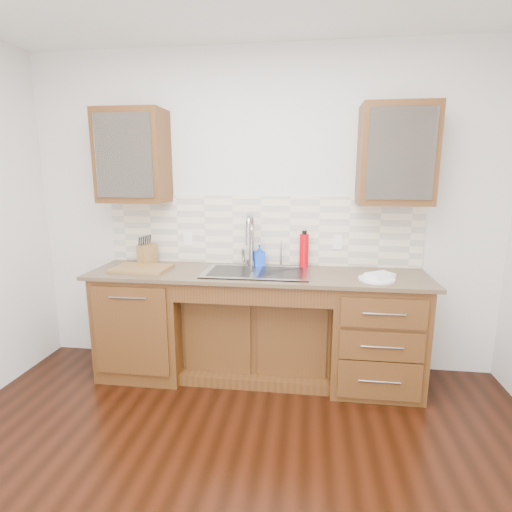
# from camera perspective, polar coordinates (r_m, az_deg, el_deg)

# --- Properties ---
(wall_back) EXTENTS (4.00, 0.10, 2.70)m
(wall_back) POSITION_cam_1_polar(r_m,az_deg,el_deg) (3.49, 0.87, 6.17)
(wall_back) COLOR silver
(wall_back) RESTS_ON ground
(base_cabinet_left) EXTENTS (0.70, 0.62, 0.88)m
(base_cabinet_left) POSITION_cam_1_polar(r_m,az_deg,el_deg) (3.60, -15.27, -9.00)
(base_cabinet_left) COLOR #593014
(base_cabinet_left) RESTS_ON ground
(base_cabinet_center) EXTENTS (1.20, 0.44, 0.70)m
(base_cabinet_center) POSITION_cam_1_polar(r_m,az_deg,el_deg) (3.48, 0.29, -10.92)
(base_cabinet_center) COLOR #593014
(base_cabinet_center) RESTS_ON ground
(base_cabinet_right) EXTENTS (0.70, 0.62, 0.88)m
(base_cabinet_right) POSITION_cam_1_polar(r_m,az_deg,el_deg) (3.38, 16.55, -10.47)
(base_cabinet_right) COLOR #593014
(base_cabinet_right) RESTS_ON ground
(countertop) EXTENTS (2.70, 0.65, 0.03)m
(countertop) POSITION_cam_1_polar(r_m,az_deg,el_deg) (3.20, 0.06, -2.62)
(countertop) COLOR #84705B
(countertop) RESTS_ON base_cabinet_left
(backsplash) EXTENTS (2.70, 0.02, 0.59)m
(backsplash) POSITION_cam_1_polar(r_m,az_deg,el_deg) (3.45, 0.74, 3.67)
(backsplash) COLOR beige
(backsplash) RESTS_ON wall_back
(sink) EXTENTS (0.84, 0.46, 0.19)m
(sink) POSITION_cam_1_polar(r_m,az_deg,el_deg) (3.21, 0.02, -3.90)
(sink) COLOR #9E9EA5
(sink) RESTS_ON countertop
(faucet) EXTENTS (0.04, 0.04, 0.40)m
(faucet) POSITION_cam_1_polar(r_m,az_deg,el_deg) (3.38, -0.64, 1.86)
(faucet) COLOR #999993
(faucet) RESTS_ON countertop
(filter_tap) EXTENTS (0.02, 0.02, 0.24)m
(filter_tap) POSITION_cam_1_polar(r_m,az_deg,el_deg) (3.37, 3.59, 0.45)
(filter_tap) COLOR #999993
(filter_tap) RESTS_ON countertop
(upper_cabinet_left) EXTENTS (0.55, 0.34, 0.75)m
(upper_cabinet_left) POSITION_cam_1_polar(r_m,az_deg,el_deg) (3.55, -17.16, 13.43)
(upper_cabinet_left) COLOR #593014
(upper_cabinet_left) RESTS_ON wall_back
(upper_cabinet_right) EXTENTS (0.55, 0.34, 0.75)m
(upper_cabinet_right) POSITION_cam_1_polar(r_m,az_deg,el_deg) (3.30, 19.39, 13.45)
(upper_cabinet_right) COLOR #593014
(upper_cabinet_right) RESTS_ON wall_back
(outlet_left) EXTENTS (0.08, 0.01, 0.12)m
(outlet_left) POSITION_cam_1_polar(r_m,az_deg,el_deg) (3.58, -9.67, 2.44)
(outlet_left) COLOR white
(outlet_left) RESTS_ON backsplash
(outlet_right) EXTENTS (0.08, 0.01, 0.12)m
(outlet_right) POSITION_cam_1_polar(r_m,az_deg,el_deg) (3.43, 11.55, 1.96)
(outlet_right) COLOR white
(outlet_right) RESTS_ON backsplash
(soap_bottle) EXTENTS (0.11, 0.11, 0.19)m
(soap_bottle) POSITION_cam_1_polar(r_m,az_deg,el_deg) (3.38, 0.49, 0.06)
(soap_bottle) COLOR blue
(soap_bottle) RESTS_ON countertop
(water_bottle) EXTENTS (0.10, 0.10, 0.28)m
(water_bottle) POSITION_cam_1_polar(r_m,az_deg,el_deg) (3.38, 6.87, 0.74)
(water_bottle) COLOR #C7000B
(water_bottle) RESTS_ON countertop
(plate) EXTENTS (0.34, 0.34, 0.01)m
(plate) POSITION_cam_1_polar(r_m,az_deg,el_deg) (3.11, 16.86, -3.18)
(plate) COLOR white
(plate) RESTS_ON countertop
(dish_towel) EXTENTS (0.24, 0.22, 0.03)m
(dish_towel) POSITION_cam_1_polar(r_m,az_deg,el_deg) (3.14, 17.29, -2.64)
(dish_towel) COLOR white
(dish_towel) RESTS_ON plate
(knife_block) EXTENTS (0.15, 0.18, 0.17)m
(knife_block) POSITION_cam_1_polar(r_m,az_deg,el_deg) (3.61, -15.26, 0.25)
(knife_block) COLOR olive
(knife_block) RESTS_ON countertop
(cutting_board) EXTENTS (0.47, 0.34, 0.02)m
(cutting_board) POSITION_cam_1_polar(r_m,az_deg,el_deg) (3.43, -16.02, -1.68)
(cutting_board) COLOR brown
(cutting_board) RESTS_ON countertop
(cup_left_a) EXTENTS (0.15, 0.15, 0.10)m
(cup_left_a) POSITION_cam_1_polar(r_m,az_deg,el_deg) (3.57, -17.97, 12.58)
(cup_left_a) COLOR silver
(cup_left_a) RESTS_ON upper_cabinet_left
(cup_left_b) EXTENTS (0.14, 0.14, 0.10)m
(cup_left_b) POSITION_cam_1_polar(r_m,az_deg,el_deg) (3.50, -15.46, 12.72)
(cup_left_b) COLOR silver
(cup_left_b) RESTS_ON upper_cabinet_left
(cup_right_a) EXTENTS (0.14, 0.14, 0.10)m
(cup_right_a) POSITION_cam_1_polar(r_m,az_deg,el_deg) (3.28, 17.44, 12.72)
(cup_right_a) COLOR white
(cup_right_a) RESTS_ON upper_cabinet_right
(cup_right_b) EXTENTS (0.14, 0.14, 0.10)m
(cup_right_b) POSITION_cam_1_polar(r_m,az_deg,el_deg) (3.33, 21.73, 12.40)
(cup_right_b) COLOR silver
(cup_right_b) RESTS_ON upper_cabinet_right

